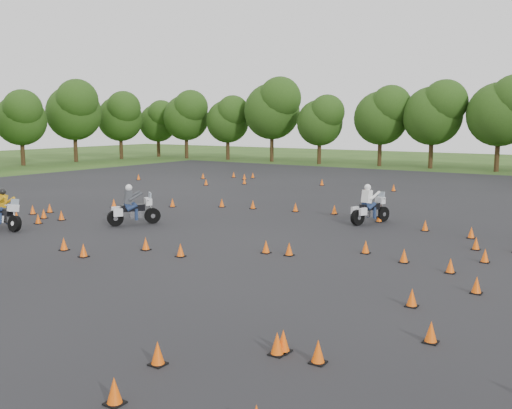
# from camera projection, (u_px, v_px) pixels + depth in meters

# --- Properties ---
(ground) EXTENTS (140.00, 140.00, 0.00)m
(ground) POSITION_uv_depth(u_px,v_px,m) (196.00, 250.00, 20.79)
(ground) COLOR #2D5119
(ground) RESTS_ON ground
(asphalt_pad) EXTENTS (62.00, 62.00, 0.00)m
(asphalt_pad) POSITION_uv_depth(u_px,v_px,m) (280.00, 225.00, 25.76)
(asphalt_pad) COLOR black
(asphalt_pad) RESTS_ON ground
(treeline) EXTENTS (86.56, 32.20, 10.66)m
(treeline) POSITION_uv_depth(u_px,v_px,m) (488.00, 121.00, 47.63)
(treeline) COLOR #224012
(treeline) RESTS_ON ground
(traffic_cones) EXTENTS (36.94, 33.28, 0.45)m
(traffic_cones) POSITION_uv_depth(u_px,v_px,m) (274.00, 222.00, 25.38)
(traffic_cones) COLOR #FF5B0A
(traffic_cones) RESTS_ON asphalt_pad
(rider_grey) EXTENTS (1.92, 2.42, 1.86)m
(rider_grey) POSITION_uv_depth(u_px,v_px,m) (134.00, 204.00, 25.76)
(rider_grey) COLOR #3B3E43
(rider_grey) RESTS_ON ground
(rider_yellow) EXTENTS (2.33, 0.77, 1.78)m
(rider_yellow) POSITION_uv_depth(u_px,v_px,m) (1.00, 210.00, 24.49)
(rider_yellow) COLOR orange
(rider_yellow) RESTS_ON ground
(rider_white) EXTENTS (1.52, 2.47, 1.82)m
(rider_white) POSITION_uv_depth(u_px,v_px,m) (371.00, 204.00, 26.10)
(rider_white) COLOR white
(rider_white) RESTS_ON ground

